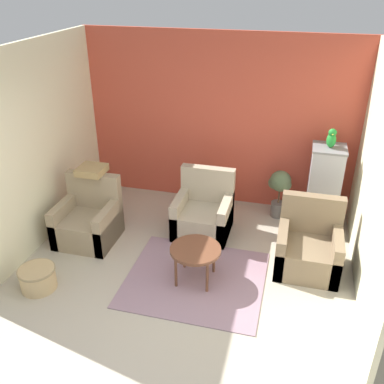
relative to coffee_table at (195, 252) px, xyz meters
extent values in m
plane|color=#B2A893|center=(-0.18, -1.10, -0.42)|extent=(20.00, 20.00, 0.00)
cube|color=#C64C38|center=(-0.18, 2.19, 0.93)|extent=(4.35, 0.06, 2.70)
cube|color=beige|center=(-2.33, 0.53, 0.93)|extent=(0.06, 3.26, 2.70)
cube|color=beige|center=(1.96, 0.53, 0.93)|extent=(0.06, 3.26, 2.70)
cube|color=gray|center=(0.00, 0.00, -0.42)|extent=(1.71, 1.53, 0.01)
cylinder|color=brown|center=(0.00, 0.00, 0.03)|extent=(0.63, 0.63, 0.04)
cylinder|color=brown|center=(-0.19, -0.19, -0.21)|extent=(0.04, 0.04, 0.43)
cylinder|color=brown|center=(0.19, -0.19, -0.21)|extent=(0.04, 0.04, 0.43)
cylinder|color=brown|center=(-0.19, 0.19, -0.21)|extent=(0.04, 0.04, 0.43)
cylinder|color=brown|center=(0.19, 0.19, -0.21)|extent=(0.04, 0.04, 0.43)
cube|color=#9E896B|center=(-1.70, 0.46, -0.23)|extent=(0.79, 0.76, 0.39)
cube|color=#9E896B|center=(-1.70, 0.77, 0.23)|extent=(0.79, 0.14, 0.53)
cube|color=#9E896B|center=(-2.03, 0.46, -0.13)|extent=(0.12, 0.76, 0.58)
cube|color=#9E896B|center=(-1.36, 0.46, -0.13)|extent=(0.12, 0.76, 0.58)
cube|color=#7A664C|center=(1.34, 0.57, -0.23)|extent=(0.79, 0.76, 0.39)
cube|color=#7A664C|center=(1.34, 0.88, 0.23)|extent=(0.79, 0.14, 0.53)
cube|color=#7A664C|center=(1.00, 0.57, -0.13)|extent=(0.12, 0.76, 0.58)
cube|color=#7A664C|center=(1.67, 0.57, -0.13)|extent=(0.12, 0.76, 0.58)
cube|color=tan|center=(-0.16, 1.07, -0.23)|extent=(0.79, 0.76, 0.39)
cube|color=tan|center=(-0.16, 1.38, 0.23)|extent=(0.79, 0.14, 0.53)
cube|color=tan|center=(-0.50, 1.07, -0.13)|extent=(0.12, 0.76, 0.58)
cube|color=tan|center=(0.17, 1.07, -0.13)|extent=(0.12, 0.76, 0.58)
cube|color=slate|center=(1.49, 1.70, -0.39)|extent=(0.50, 0.50, 0.06)
cube|color=#A8A8AD|center=(1.49, 1.70, 0.23)|extent=(0.44, 0.44, 1.18)
cube|color=slate|center=(1.49, 1.70, 0.84)|extent=(0.47, 0.47, 0.03)
ellipsoid|color=#1E842D|center=(1.49, 1.70, 0.96)|extent=(0.13, 0.16, 0.21)
sphere|color=#1E842D|center=(1.49, 1.68, 1.08)|extent=(0.11, 0.11, 0.11)
cone|color=gold|center=(1.49, 1.63, 1.07)|extent=(0.05, 0.05, 0.05)
cone|color=#1E842D|center=(1.49, 1.77, 0.94)|extent=(0.06, 0.13, 0.18)
cylinder|color=#66605B|center=(0.87, 1.84, -0.30)|extent=(0.22, 0.22, 0.24)
cylinder|color=brown|center=(0.87, 1.84, -0.06)|extent=(0.03, 0.03, 0.26)
sphere|color=#566B47|center=(0.87, 1.84, 0.19)|extent=(0.32, 0.32, 0.32)
sphere|color=#566B47|center=(0.78, 1.87, 0.13)|extent=(0.19, 0.19, 0.19)
sphere|color=#566B47|center=(0.95, 1.81, 0.15)|extent=(0.18, 0.18, 0.18)
cylinder|color=tan|center=(-1.81, -0.64, -0.28)|extent=(0.42, 0.42, 0.28)
cylinder|color=#957E57|center=(-1.81, -0.64, -0.15)|extent=(0.45, 0.45, 0.02)
cube|color=tan|center=(-1.70, 0.77, 0.55)|extent=(0.36, 0.36, 0.10)
camera|label=1|loc=(1.04, -4.13, 3.06)|focal=40.00mm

